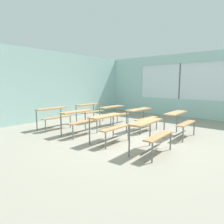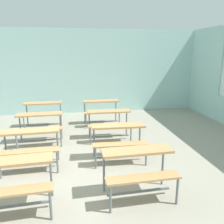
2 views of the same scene
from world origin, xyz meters
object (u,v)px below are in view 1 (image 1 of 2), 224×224
desk_bench_r1c1 (142,114)px  desk_bench_r3c1 (89,108)px  desk_bench_r2c1 (114,111)px  desk_bench_r3c0 (53,113)px  desk_bench_r1c0 (109,122)px  desk_bench_r0c1 (179,118)px  desk_bench_r2c0 (79,117)px  desk_bench_r0c0 (150,129)px

desk_bench_r1c1 → desk_bench_r3c1: (-0.03, 2.53, 0.00)m
desk_bench_r2c1 → desk_bench_r3c0: bearing=145.5°
desk_bench_r1c1 → desk_bench_r3c0: same height
desk_bench_r1c0 → desk_bench_r3c0: bearing=89.3°
desk_bench_r0c1 → desk_bench_r1c1: same height
desk_bench_r2c0 → desk_bench_r2c1: 1.72m
desk_bench_r3c0 → desk_bench_r3c1: same height
desk_bench_r1c0 → desk_bench_r1c1: size_ratio=0.99×
desk_bench_r2c1 → desk_bench_r0c0: bearing=-123.1°
desk_bench_r2c1 → desk_bench_r0c1: bearing=-87.2°
desk_bench_r3c1 → desk_bench_r2c0: bearing=-142.3°
desk_bench_r1c0 → desk_bench_r1c1: same height
desk_bench_r1c0 → desk_bench_r3c0: (-0.04, 2.57, 0.00)m
desk_bench_r2c0 → desk_bench_r2c1: same height
desk_bench_r0c1 → desk_bench_r1c0: (-1.78, 1.24, 0.00)m
desk_bench_r0c0 → desk_bench_r3c0: size_ratio=1.02×
desk_bench_r0c0 → desk_bench_r2c1: size_ratio=1.01×
desk_bench_r0c0 → desk_bench_r2c1: 3.09m
desk_bench_r1c0 → desk_bench_r2c1: same height
desk_bench_r2c0 → desk_bench_r3c1: 2.13m
desk_bench_r2c0 → desk_bench_r3c1: size_ratio=1.01×
desk_bench_r2c0 → desk_bench_r0c1: bearing=-56.0°
desk_bench_r0c0 → desk_bench_r1c1: 2.20m
desk_bench_r0c0 → desk_bench_r3c0: (-0.01, 3.84, 0.00)m
desk_bench_r3c0 → desk_bench_r1c0: bearing=-89.0°
desk_bench_r1c1 → desk_bench_r2c0: same height
desk_bench_r0c1 → desk_bench_r2c1: (-0.05, 2.51, 0.00)m
desk_bench_r2c0 → desk_bench_r3c0: 1.30m
desk_bench_r1c0 → desk_bench_r1c1: (1.74, 0.04, 0.00)m
desk_bench_r0c1 → desk_bench_r2c1: 2.51m
desk_bench_r2c0 → desk_bench_r3c1: same height
desk_bench_r0c0 → desk_bench_r3c1: size_ratio=1.02×
desk_bench_r0c1 → desk_bench_r3c1: (-0.08, 3.81, 0.00)m
desk_bench_r3c1 → desk_bench_r0c1: bearing=-88.9°
desk_bench_r0c0 → desk_bench_r0c1: size_ratio=1.01×
desk_bench_r0c1 → desk_bench_r3c0: same height
desk_bench_r1c1 → desk_bench_r2c1: same height
desk_bench_r2c1 → desk_bench_r2c0: bearing=-178.4°
desk_bench_r1c0 → desk_bench_r2c1: size_ratio=1.00×
desk_bench_r2c1 → desk_bench_r3c0: same height
desk_bench_r2c1 → desk_bench_r3c1: (-0.03, 1.30, 0.00)m
desk_bench_r3c0 → desk_bench_r1c1: bearing=-54.8°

